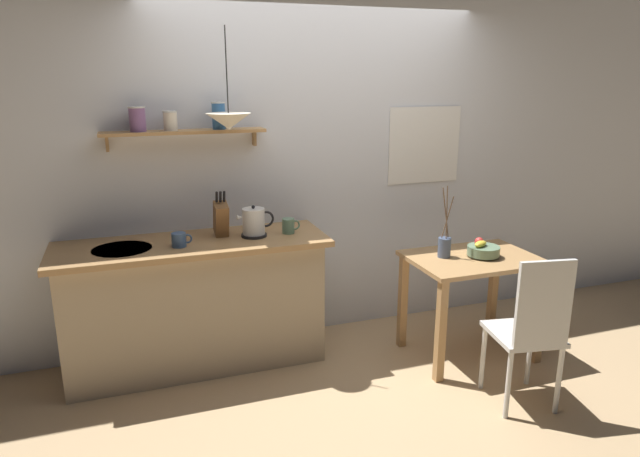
# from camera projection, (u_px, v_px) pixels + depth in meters

# --- Properties ---
(ground_plane) EXTENTS (14.00, 14.00, 0.00)m
(ground_plane) POSITION_uv_depth(u_px,v_px,m) (344.00, 361.00, 4.10)
(ground_plane) COLOR tan
(back_wall) EXTENTS (6.80, 0.11, 2.70)m
(back_wall) POSITION_uv_depth(u_px,v_px,m) (340.00, 163.00, 4.39)
(back_wall) COLOR silver
(back_wall) RESTS_ON ground_plane
(kitchen_counter) EXTENTS (1.83, 0.63, 0.93)m
(kitchen_counter) POSITION_uv_depth(u_px,v_px,m) (196.00, 303.00, 3.95)
(kitchen_counter) COLOR tan
(kitchen_counter) RESTS_ON ground_plane
(wall_shelf) EXTENTS (1.10, 0.20, 0.32)m
(wall_shelf) POSITION_uv_depth(u_px,v_px,m) (179.00, 125.00, 3.78)
(wall_shelf) COLOR tan
(dining_table) EXTENTS (0.91, 0.65, 0.76)m
(dining_table) POSITION_uv_depth(u_px,v_px,m) (472.00, 275.00, 4.06)
(dining_table) COLOR tan
(dining_table) RESTS_ON ground_plane
(dining_chair_near) EXTENTS (0.45, 0.47, 1.01)m
(dining_chair_near) POSITION_uv_depth(u_px,v_px,m) (531.00, 327.00, 3.39)
(dining_chair_near) COLOR silver
(dining_chair_near) RESTS_ON ground_plane
(fruit_bowl) EXTENTS (0.23, 0.23, 0.13)m
(fruit_bowl) POSITION_uv_depth(u_px,v_px,m) (483.00, 250.00, 4.01)
(fruit_bowl) COLOR slate
(fruit_bowl) RESTS_ON dining_table
(twig_vase) EXTENTS (0.09, 0.09, 0.51)m
(twig_vase) POSITION_uv_depth(u_px,v_px,m) (444.00, 246.00, 3.99)
(twig_vase) COLOR #475675
(twig_vase) RESTS_ON dining_table
(electric_kettle) EXTENTS (0.26, 0.18, 0.22)m
(electric_kettle) POSITION_uv_depth(u_px,v_px,m) (254.00, 223.00, 3.90)
(electric_kettle) COLOR black
(electric_kettle) RESTS_ON kitchen_counter
(knife_block) EXTENTS (0.09, 0.19, 0.33)m
(knife_block) POSITION_uv_depth(u_px,v_px,m) (221.00, 218.00, 3.89)
(knife_block) COLOR brown
(knife_block) RESTS_ON kitchen_counter
(coffee_mug_by_sink) EXTENTS (0.13, 0.09, 0.09)m
(coffee_mug_by_sink) POSITION_uv_depth(u_px,v_px,m) (179.00, 240.00, 3.68)
(coffee_mug_by_sink) COLOR #3D5B89
(coffee_mug_by_sink) RESTS_ON kitchen_counter
(coffee_mug_spare) EXTENTS (0.13, 0.09, 0.11)m
(coffee_mug_spare) POSITION_uv_depth(u_px,v_px,m) (289.00, 226.00, 3.99)
(coffee_mug_spare) COLOR slate
(coffee_mug_spare) RESTS_ON kitchen_counter
(pendant_lamp) EXTENTS (0.29, 0.29, 0.65)m
(pendant_lamp) POSITION_uv_depth(u_px,v_px,m) (229.00, 121.00, 3.67)
(pendant_lamp) COLOR black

